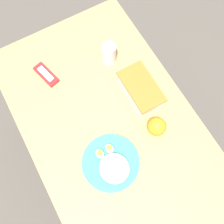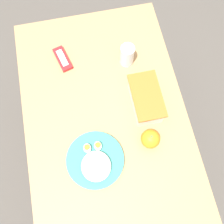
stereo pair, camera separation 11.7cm
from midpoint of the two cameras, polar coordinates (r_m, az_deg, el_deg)
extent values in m
plane|color=#4C4742|center=(1.92, -2.18, -9.02)|extent=(10.00, 10.00, 0.00)
cube|color=#AD7F51|center=(1.20, -3.45, -2.83)|extent=(1.21, 0.74, 0.03)
cylinder|color=#936C45|center=(1.77, -20.31, 4.00)|extent=(0.05, 0.05, 0.72)
cylinder|color=#936C45|center=(1.81, -2.13, 13.23)|extent=(0.05, 0.05, 0.72)
cylinder|color=#936C45|center=(1.60, 17.98, -17.82)|extent=(0.05, 0.05, 0.72)
cube|color=white|center=(1.19, 3.39, 4.16)|extent=(0.21, 0.11, 0.09)
cube|color=beige|center=(1.20, 3.35, 3.90)|extent=(0.19, 0.10, 0.07)
cube|color=orange|center=(1.14, 3.53, 5.19)|extent=(0.22, 0.13, 0.01)
ellipsoid|color=gray|center=(1.17, 2.97, 4.21)|extent=(0.07, 0.06, 0.02)
sphere|color=orange|center=(1.14, 6.88, -3.53)|extent=(0.08, 0.08, 0.08)
cylinder|color=#4C662D|center=(1.11, 7.12, -2.98)|extent=(0.01, 0.01, 0.00)
cylinder|color=teal|center=(1.14, -3.25, -11.38)|extent=(0.25, 0.25, 0.02)
ellipsoid|color=white|center=(1.11, -2.56, -12.59)|extent=(0.13, 0.12, 0.04)
ellipsoid|color=white|center=(1.12, -5.64, -9.46)|extent=(0.04, 0.03, 0.03)
cylinder|color=#F4A823|center=(1.11, -5.71, -9.32)|extent=(0.02, 0.02, 0.01)
ellipsoid|color=white|center=(1.12, -3.54, -8.36)|extent=(0.04, 0.03, 0.03)
cylinder|color=#F4A823|center=(1.11, -3.59, -8.20)|extent=(0.02, 0.02, 0.01)
cube|color=red|center=(1.32, -16.66, 7.45)|extent=(0.14, 0.08, 0.02)
cube|color=white|center=(1.31, -16.78, 7.65)|extent=(0.10, 0.05, 0.00)
cylinder|color=silver|center=(1.26, -3.35, 12.23)|extent=(0.07, 0.07, 0.12)
camera|label=1|loc=(0.06, -92.89, -8.28)|focal=42.00mm
camera|label=2|loc=(0.06, 87.11, 8.28)|focal=42.00mm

